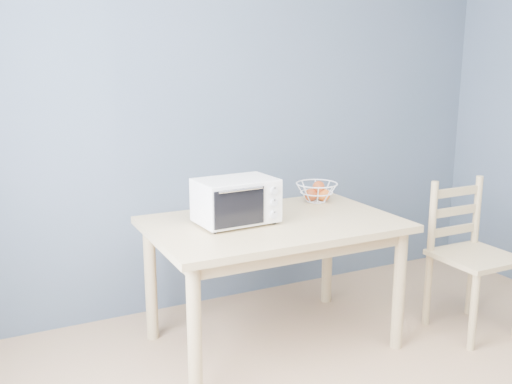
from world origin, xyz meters
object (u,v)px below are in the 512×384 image
fruit_basket (317,191)px  dining_chair (470,258)px  dining_table (273,238)px  toaster_oven (233,201)px

fruit_basket → dining_chair: 1.02m
fruit_basket → dining_table: bearing=-148.9°
fruit_basket → dining_chair: bearing=-41.9°
dining_table → fruit_basket: bearing=31.1°
fruit_basket → toaster_oven: bearing=-160.9°
dining_table → fruit_basket: size_ratio=4.16×
dining_table → toaster_oven: size_ratio=3.12×
dining_table → dining_chair: 1.24m
dining_table → dining_chair: dining_chair is taller
dining_table → fruit_basket: 0.57m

